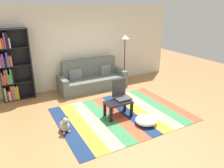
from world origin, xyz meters
The scene contains 11 objects.
ground_plane centered at (0.00, 0.00, 0.00)m, with size 14.00×14.00×0.00m, color #9E7042.
back_wall centered at (0.00, 2.55, 1.35)m, with size 6.80×0.10×2.70m, color silver.
rug centered at (-0.04, -0.07, 0.00)m, with size 3.27×2.47×0.01m.
couch centered at (0.04, 2.02, 0.34)m, with size 2.26×0.80×1.00m.
bookshelf centered at (-2.37, 2.30, 1.00)m, with size 0.90×0.28×2.09m.
coffee_table centered at (-0.18, -0.11, 0.33)m, with size 0.68×0.41×0.41m.
pouf centered at (0.21, -0.77, 0.11)m, with size 0.54×0.51×0.19m, color white.
dog centered at (-1.58, -0.13, 0.16)m, with size 0.22×0.35×0.40m.
standing_lamp centered at (1.41, 2.18, 1.43)m, with size 0.32×0.32×1.72m.
tv_remote centered at (-0.10, -0.04, 0.43)m, with size 0.04×0.15×0.02m, color black.
folding_chair centered at (0.00, 0.09, 0.53)m, with size 0.40×0.40×0.90m.
Camera 1 is at (-2.65, -4.31, 2.68)m, focal length 34.27 mm.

